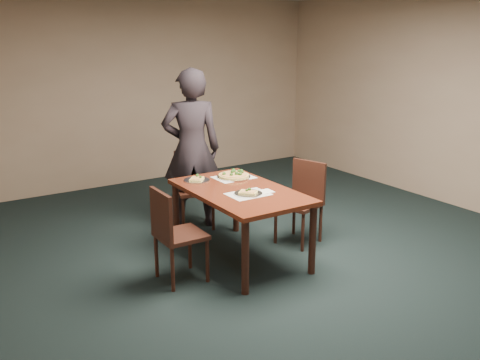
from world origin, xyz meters
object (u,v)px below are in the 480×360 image
chair_left (173,230)px  diner (192,149)px  chair_far (194,184)px  pizza_pan (234,175)px  slice_plate_near (248,193)px  chair_right (303,197)px  slice_plate_far (197,180)px  dining_table (240,198)px

chair_left → diner: bearing=-34.2°
chair_far → chair_left: same height
pizza_pan → slice_plate_near: pizza_pan is taller
slice_plate_near → chair_far: bearing=85.7°
chair_far → chair_right: size_ratio=1.00×
diner → pizza_pan: diner is taller
slice_plate_near → slice_plate_far: bearing=104.9°
chair_right → diner: size_ratio=0.48×
dining_table → diner: bearing=87.1°
dining_table → chair_far: chair_far is taller
chair_right → dining_table: bearing=-105.2°
chair_far → chair_left: size_ratio=1.00×
chair_right → chair_left: bearing=-102.3°
chair_left → chair_right: size_ratio=1.00×
dining_table → pizza_pan: 0.48m
dining_table → chair_right: size_ratio=1.65×
chair_far → diner: bearing=-134.6°
chair_left → diner: 1.59m
chair_right → pizza_pan: bearing=-137.9°
chair_right → pizza_pan: chair_right is taller
chair_far → pizza_pan: bearing=-64.1°
chair_left → diner: (0.87, 1.26, 0.43)m
pizza_pan → chair_far: bearing=98.7°
chair_far → diner: size_ratio=0.48×
dining_table → slice_plate_near: size_ratio=5.36×
slice_plate_far → pizza_pan: bearing=-15.2°
dining_table → slice_plate_near: 0.21m
chair_right → slice_plate_far: size_ratio=3.25×
chair_right → slice_plate_far: 1.20m
chair_far → diner: (-0.02, -0.01, 0.43)m
diner → slice_plate_near: (-0.08, -1.33, -0.19)m
chair_left → chair_right: 1.68m
chair_right → pizza_pan: size_ratio=2.47×
dining_table → chair_left: size_ratio=1.65×
dining_table → slice_plate_far: size_ratio=5.36×
chair_left → chair_right: (1.67, 0.15, 0.00)m
chair_far → slice_plate_far: chair_far is taller
slice_plate_far → slice_plate_near: bearing=-75.1°
chair_far → chair_right: 1.37m
dining_table → pizza_pan: size_ratio=4.07×
chair_left → pizza_pan: chair_left is taller
slice_plate_far → chair_far: bearing=65.3°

